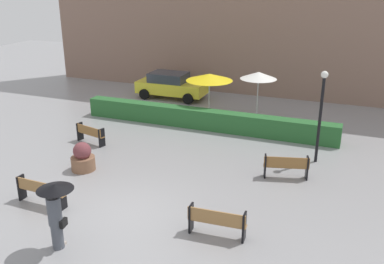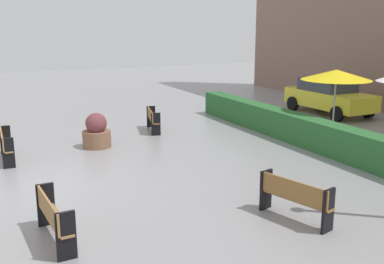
% 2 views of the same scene
% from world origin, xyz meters
% --- Properties ---
extents(ground_plane, '(60.00, 60.00, 0.00)m').
position_xyz_m(ground_plane, '(0.00, 0.00, 0.00)').
color(ground_plane, gray).
extents(bench_far_right, '(1.66, 0.75, 0.88)m').
position_xyz_m(bench_far_right, '(4.28, 4.30, 0.52)').
color(bench_far_right, olive).
rests_on(bench_far_right, ground).
extents(bench_far_left, '(1.57, 0.68, 0.83)m').
position_xyz_m(bench_far_left, '(-4.50, 4.60, 0.49)').
color(bench_far_left, olive).
rests_on(bench_far_left, ground).
extents(bench_near_left, '(1.83, 0.38, 0.87)m').
position_xyz_m(bench_near_left, '(-2.82, -0.65, 0.53)').
color(bench_near_left, '#9E7242').
rests_on(bench_near_left, ground).
extents(bench_near_right, '(1.71, 0.44, 0.87)m').
position_xyz_m(bench_near_right, '(3.12, -0.27, 0.52)').
color(bench_near_right, '#9E7242').
rests_on(bench_near_right, ground).
extents(planter_pot, '(0.92, 0.92, 1.13)m').
position_xyz_m(planter_pot, '(-3.15, 2.14, 0.49)').
color(planter_pot, brown).
rests_on(planter_pot, ground).
extents(patio_umbrella_yellow, '(2.40, 2.40, 2.40)m').
position_xyz_m(patio_umbrella_yellow, '(-0.76, 9.95, 2.22)').
color(patio_umbrella_yellow, silver).
rests_on(patio_umbrella_yellow, ground).
extents(hedge_strip, '(12.79, 0.70, 0.95)m').
position_xyz_m(hedge_strip, '(-0.43, 8.40, 0.48)').
color(hedge_strip, '#28602D').
rests_on(hedge_strip, ground).
extents(parked_car, '(4.22, 2.00, 1.57)m').
position_xyz_m(parked_car, '(-4.30, 12.94, 0.82)').
color(parked_car, yellow).
rests_on(parked_car, ground).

